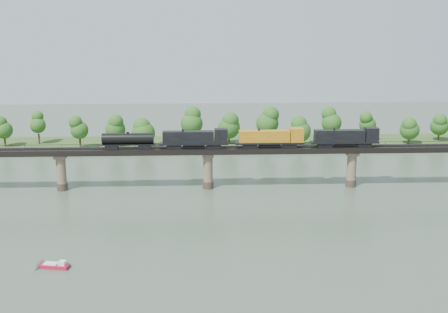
{
  "coord_description": "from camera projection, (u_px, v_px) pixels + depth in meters",
  "views": [
    {
      "loc": [
        -2.21,
        -119.43,
        44.61
      ],
      "look_at": [
        4.41,
        30.0,
        9.0
      ],
      "focal_mm": 45.0,
      "sensor_mm": 36.0,
      "label": 1
    }
  ],
  "objects": [
    {
      "name": "bridge_superstructure",
      "position": [
        208.0,
        147.0,
        152.92
      ],
      "size": [
        220.0,
        4.9,
        0.75
      ],
      "color": "black",
      "rests_on": "bridge"
    },
    {
      "name": "far_treeline",
      "position": [
        183.0,
        125.0,
        202.36
      ],
      "size": [
        289.06,
        17.54,
        13.6
      ],
      "color": "#382619",
      "rests_on": "far_bank"
    },
    {
      "name": "far_bank",
      "position": [
        206.0,
        144.0,
        208.92
      ],
      "size": [
        300.0,
        24.0,
        1.6
      ],
      "primitive_type": "cube",
      "color": "#2C491D",
      "rests_on": "ground"
    },
    {
      "name": "motorboat",
      "position": [
        56.0,
        265.0,
        104.83
      ],
      "size": [
        5.52,
        2.92,
        1.47
      ],
      "rotation": [
        0.0,
        0.0,
        -0.21
      ],
      "color": "#AB1331",
      "rests_on": "ground"
    },
    {
      "name": "freight_train",
      "position": [
        245.0,
        138.0,
        152.85
      ],
      "size": [
        75.95,
        2.96,
        5.23
      ],
      "color": "black",
      "rests_on": "bridge"
    },
    {
      "name": "ground",
      "position": [
        210.0,
        226.0,
        126.5
      ],
      "size": [
        400.0,
        400.0,
        0.0
      ],
      "primitive_type": "plane",
      "color": "#3A4A3B",
      "rests_on": "ground"
    },
    {
      "name": "bridge",
      "position": [
        208.0,
        169.0,
        154.39
      ],
      "size": [
        236.0,
        30.0,
        11.5
      ],
      "color": "#473A2D",
      "rests_on": "ground"
    }
  ]
}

